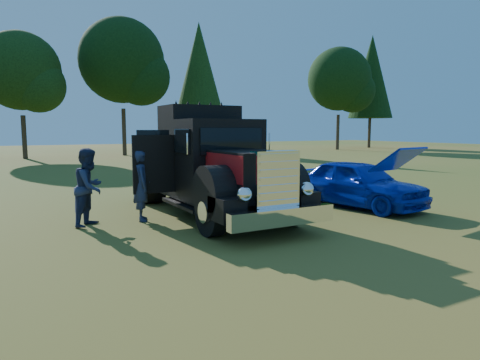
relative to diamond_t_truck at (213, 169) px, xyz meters
The scene contains 6 objects.
ground 2.42m from the diamond_t_truck, 74.17° to the right, with size 120.00×120.00×0.00m, color #325218.
treeline 26.35m from the diamond_t_truck, 99.12° to the left, with size 72.10×24.04×13.84m.
diamond_t_truck is the anchor object (origin of this frame).
hotrod_coupe 4.53m from the diamond_t_truck, 12.62° to the right, with size 2.31×4.45×1.89m.
spectator_near 1.94m from the diamond_t_truck, behind, with size 0.66×0.44×1.82m, color #1D2D44.
spectator_far 3.19m from the diamond_t_truck, behind, with size 0.92×0.72×1.89m, color #1C2D41.
Camera 1 is at (-5.50, -8.47, 2.35)m, focal length 32.00 mm.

